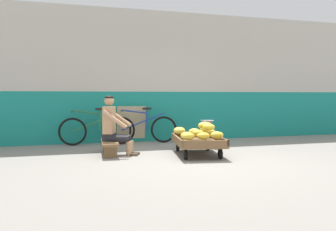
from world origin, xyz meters
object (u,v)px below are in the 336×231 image
Objects in this scene: vendor_seated at (114,125)px; bicycle_far_left at (143,129)px; low_bench at (109,144)px; bicycle_near_left at (95,130)px; plastic_crate at (207,140)px; sign_board at (131,124)px; shopping_bag at (216,143)px; banana_cart at (198,142)px; weighing_scale at (207,126)px.

vendor_seated is 1.77m from bicycle_far_left.
vendor_seated is (0.08, -0.03, 0.37)m from low_bench.
bicycle_far_left is at bearing 56.03° from low_bench.
bicycle_far_left is (1.12, 0.02, 0.00)m from bicycle_near_left.
plastic_crate is 2.57m from bicycle_near_left.
shopping_bag is at bearing -45.75° from sign_board.
low_bench is 0.68× the size of bicycle_near_left.
banana_cart is 5.22× the size of weighing_scale.
bicycle_near_left is 0.94m from sign_board.
bicycle_far_left is (0.91, 1.50, -0.21)m from vendor_seated.
bicycle_near_left is 1.87× the size of sign_board.
banana_cart is 2.63m from bicycle_near_left.
banana_cart is 1.40× the size of low_bench.
shopping_bag is at bearing -45.25° from bicycle_far_left.
plastic_crate is (0.61, 0.98, -0.09)m from banana_cart.
low_bench is 3.11× the size of plastic_crate.
banana_cart reaches higher than low_bench.
plastic_crate is 1.50× the size of shopping_bag.
vendor_seated is 0.69× the size of bicycle_near_left.
low_bench is at bearing 162.72° from banana_cart.
low_bench is 0.68× the size of bicycle_far_left.
plastic_crate is 1.95m from sign_board.
vendor_seated is 4.75× the size of shopping_bag.
shopping_bag is (0.68, 0.64, -0.12)m from banana_cart.
plastic_crate is 0.30m from weighing_scale.
banana_cart is 2.07m from bicycle_far_left.
bicycle_near_left reaches higher than shopping_bag.
bicycle_far_left is 1.87× the size of sign_board.
bicycle_far_left is at bearing 0.83° from bicycle_near_left.
weighing_scale is at bearing -40.13° from sign_board.
bicycle_near_left is at bearing 157.75° from weighing_scale.
weighing_scale is (-0.00, -0.00, 0.30)m from plastic_crate.
vendor_seated is at bearing -111.05° from sign_board.
vendor_seated reaches higher than banana_cart.
bicycle_far_left is (-1.25, 0.99, -0.10)m from weighing_scale.
shopping_bag is at bearing 4.33° from vendor_seated.
sign_board is at bearing 68.95° from vendor_seated.
sign_board reaches higher than bicycle_near_left.
weighing_scale is 2.56m from bicycle_near_left.
shopping_bag is (1.55, -1.59, -0.32)m from sign_board.
plastic_crate is 1.20× the size of weighing_scale.
weighing_scale is 0.18× the size of bicycle_far_left.
vendor_seated is (-1.54, 0.47, 0.33)m from banana_cart.
bicycle_near_left reaches higher than plastic_crate.
vendor_seated reaches higher than bicycle_far_left.
sign_board is 2.24m from shopping_bag.
shopping_bag is (2.44, -1.31, -0.23)m from bicycle_near_left.
sign_board is (0.76, 1.72, 0.24)m from low_bench.
low_bench is at bearing -113.72° from sign_board.
vendor_seated is at bearing 163.02° from banana_cart.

